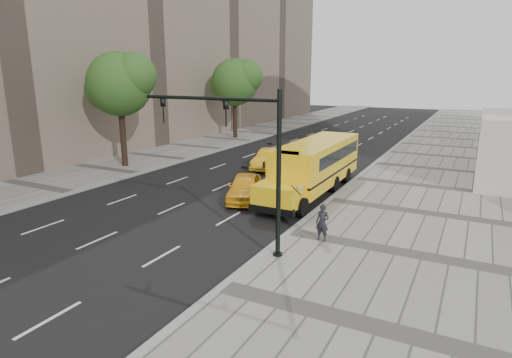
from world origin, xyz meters
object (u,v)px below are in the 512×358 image
at_px(tree_c, 235,82).
at_px(taxi_far, 270,159).
at_px(taxi_near, 245,187).
at_px(pedestrian, 322,223).
at_px(tree_b, 120,83).
at_px(traffic_signal, 245,151).
at_px(school_bus, 316,163).

bearing_deg(tree_c, taxi_far, -50.23).
bearing_deg(taxi_near, pedestrian, -55.89).
bearing_deg(taxi_near, tree_b, 143.71).
height_order(taxi_near, pedestrian, pedestrian).
relative_size(tree_b, tree_c, 1.00).
height_order(tree_b, taxi_near, tree_b).
height_order(taxi_far, traffic_signal, traffic_signal).
relative_size(tree_b, school_bus, 0.74).
bearing_deg(pedestrian, school_bus, 118.67).
xyz_separation_m(tree_c, school_bus, (14.91, -16.13, -4.29)).
distance_m(school_bus, traffic_signal, 10.17).
height_order(tree_b, school_bus, tree_b).
bearing_deg(tree_b, taxi_far, 26.12).
bearing_deg(taxi_near, taxi_far, 84.87).
xyz_separation_m(school_bus, taxi_near, (-2.85, -3.56, -1.04)).
relative_size(taxi_far, traffic_signal, 0.69).
bearing_deg(tree_b, pedestrian, -22.12).
relative_size(tree_c, traffic_signal, 1.33).
relative_size(school_bus, pedestrian, 7.38).
relative_size(taxi_near, taxi_far, 0.97).
bearing_deg(taxi_near, school_bus, 30.03).
bearing_deg(traffic_signal, pedestrian, 42.63).
xyz_separation_m(tree_c, traffic_signal, (15.60, -26.01, -1.96)).
relative_size(tree_c, taxi_near, 1.99).
bearing_deg(traffic_signal, taxi_near, 119.27).
relative_size(school_bus, taxi_far, 2.62).
relative_size(tree_c, taxi_far, 1.92).
bearing_deg(taxi_far, school_bus, -46.37).
xyz_separation_m(tree_c, pedestrian, (18.01, -23.79, -5.12)).
height_order(tree_c, taxi_far, tree_c).
bearing_deg(traffic_signal, taxi_far, 112.28).
bearing_deg(traffic_signal, tree_c, 120.95).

